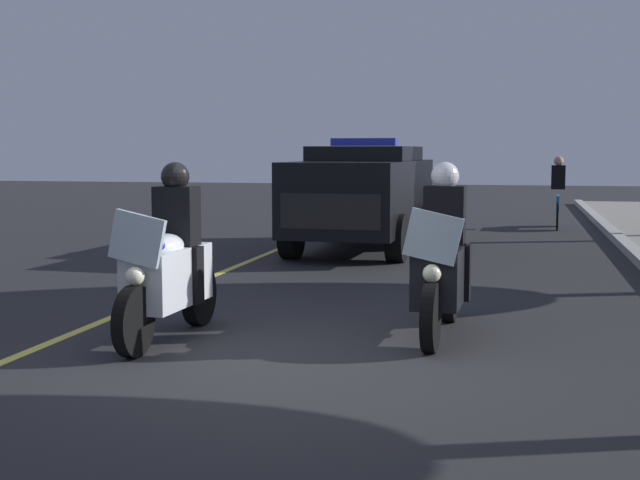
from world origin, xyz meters
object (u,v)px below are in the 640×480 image
object	(u,v)px
police_motorcycle_lead_left	(169,268)
police_suv	(363,192)
police_motorcycle_lead_right	(442,266)
cyclist_background	(558,193)

from	to	relation	value
police_motorcycle_lead_left	police_suv	distance (m)	7.99
police_motorcycle_lead_right	cyclist_background	world-z (taller)	police_motorcycle_lead_right
police_motorcycle_lead_left	police_motorcycle_lead_right	world-z (taller)	same
police_motorcycle_lead_left	police_suv	world-z (taller)	police_suv
cyclist_background	police_suv	bearing A→B (deg)	-33.78
police_suv	cyclist_background	bearing A→B (deg)	146.22
police_motorcycle_lead_left	cyclist_background	bearing A→B (deg)	162.78
cyclist_background	police_motorcycle_lead_right	bearing A→B (deg)	-7.24
police_motorcycle_lead_left	police_motorcycle_lead_right	bearing A→B (deg)	106.63
police_suv	cyclist_background	world-z (taller)	police_suv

